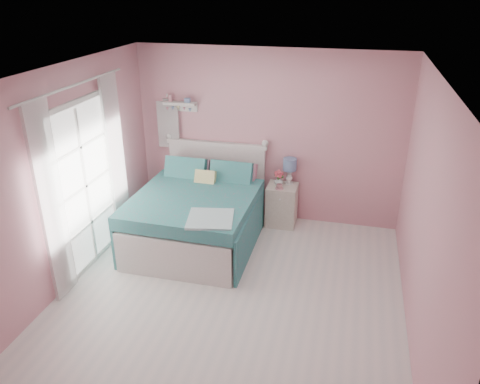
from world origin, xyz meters
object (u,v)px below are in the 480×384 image
at_px(bed, 198,215).
at_px(table_lamp, 290,166).
at_px(teacup, 279,187).
at_px(nightstand, 282,205).
at_px(vase, 279,181).

height_order(bed, table_lamp, bed).
distance_m(table_lamp, teacup, 0.35).
relative_size(nightstand, teacup, 6.99).
height_order(bed, nightstand, bed).
bearing_deg(vase, bed, -141.75).
xyz_separation_m(bed, nightstand, (1.07, 0.78, -0.08)).
relative_size(nightstand, vase, 4.55).
distance_m(nightstand, table_lamp, 0.61).
bearing_deg(table_lamp, bed, -142.21).
distance_m(bed, table_lamp, 1.55).
bearing_deg(bed, nightstand, 37.30).
bearing_deg(teacup, bed, -147.51).
bearing_deg(nightstand, teacup, -103.28).
bearing_deg(nightstand, vase, 169.97).
height_order(bed, teacup, bed).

